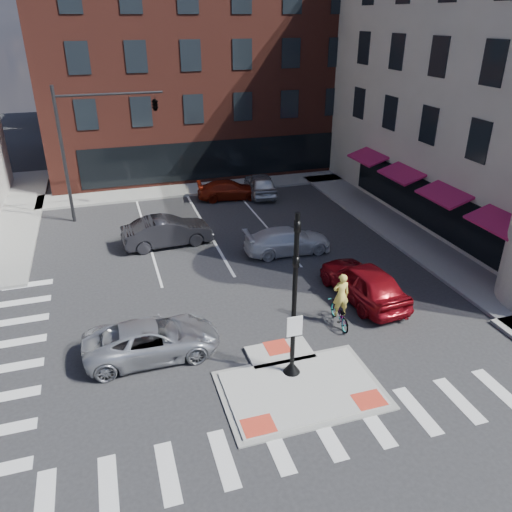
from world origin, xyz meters
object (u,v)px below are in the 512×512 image
object	(u,v)px
silver_suv	(152,339)
cyclist	(340,308)
bg_car_silver	(260,184)
white_pickup	(288,241)
bg_car_dark	(167,231)
red_sedan	(364,282)
bg_car_red	(229,190)

from	to	relation	value
silver_suv	cyclist	world-z (taller)	cyclist
bg_car_silver	cyclist	size ratio (longest dim) A/B	1.94
white_pickup	bg_car_silver	bearing A→B (deg)	-7.49
bg_car_dark	cyclist	world-z (taller)	cyclist
red_sedan	bg_car_dark	xyz separation A→B (m)	(-7.41, 8.41, -0.05)
silver_suv	red_sedan	bearing A→B (deg)	-82.00
red_sedan	bg_car_red	bearing A→B (deg)	-86.57
red_sedan	bg_car_silver	world-z (taller)	red_sedan
white_pickup	bg_car_dark	bearing A→B (deg)	66.11
red_sedan	bg_car_silver	size ratio (longest dim) A/B	1.11
white_pickup	bg_car_silver	size ratio (longest dim) A/B	1.03
white_pickup	bg_car_silver	distance (m)	9.64
bg_car_dark	white_pickup	bearing A→B (deg)	-119.94
red_sedan	bg_car_dark	bearing A→B (deg)	-53.71
silver_suv	bg_car_dark	bearing A→B (deg)	-11.75
cyclist	bg_car_red	bearing A→B (deg)	-83.82
cyclist	white_pickup	bearing A→B (deg)	-88.46
silver_suv	white_pickup	bearing A→B (deg)	-49.18
bg_car_red	white_pickup	bearing A→B (deg)	-168.53
white_pickup	cyclist	size ratio (longest dim) A/B	2.00
bg_car_dark	bg_car_red	bearing A→B (deg)	-43.14
red_sedan	bg_car_red	distance (m)	15.00
silver_suv	bg_car_silver	world-z (taller)	bg_car_silver
bg_car_dark	bg_car_red	distance (m)	8.26
red_sedan	white_pickup	distance (m)	5.74
silver_suv	bg_car_dark	size ratio (longest dim) A/B	1.03
red_sedan	bg_car_dark	world-z (taller)	red_sedan
white_pickup	bg_car_dark	size ratio (longest dim) A/B	0.96
bg_car_dark	bg_car_silver	xyz separation A→B (m)	(7.50, 6.65, -0.03)
silver_suv	bg_car_dark	xyz separation A→B (m)	(2.00, 9.76, 0.11)
silver_suv	bg_car_red	world-z (taller)	silver_suv
white_pickup	bg_car_red	size ratio (longest dim) A/B	1.06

